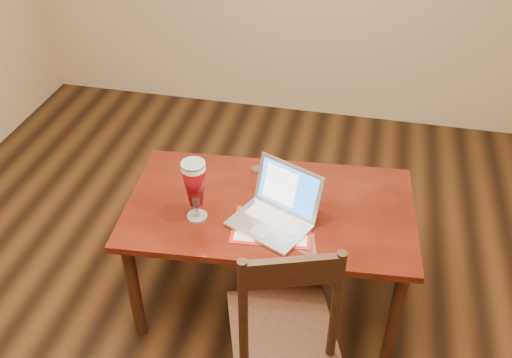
# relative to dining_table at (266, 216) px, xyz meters

# --- Properties ---
(ground) EXTENTS (5.00, 5.00, 0.00)m
(ground) POSITION_rel_dining_table_xyz_m (-0.16, -0.33, -0.62)
(ground) COLOR black
(ground) RESTS_ON ground
(room_shell) EXTENTS (4.51, 5.01, 2.71)m
(room_shell) POSITION_rel_dining_table_xyz_m (-0.16, -0.33, 1.15)
(room_shell) COLOR tan
(room_shell) RESTS_ON ground
(dining_table) EXTENTS (1.51, 0.93, 1.00)m
(dining_table) POSITION_rel_dining_table_xyz_m (0.00, 0.00, 0.00)
(dining_table) COLOR #54180B
(dining_table) RESTS_ON ground
(dining_chair) EXTENTS (0.57, 0.55, 1.06)m
(dining_chair) POSITION_rel_dining_table_xyz_m (0.20, -0.58, -0.12)
(dining_chair) COLOR #311A0D
(dining_chair) RESTS_ON ground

